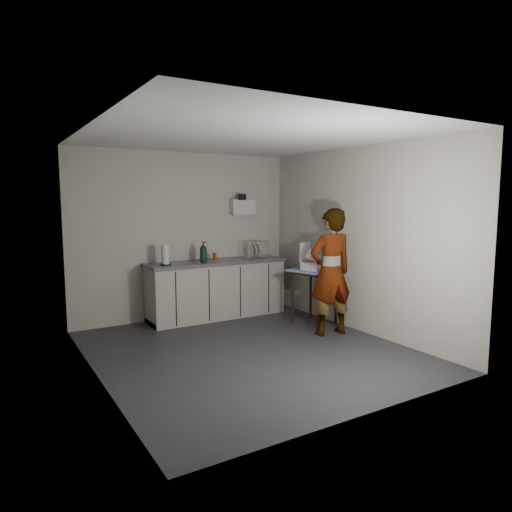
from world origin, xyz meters
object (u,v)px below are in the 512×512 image
dark_bottle (202,254)px  bakery_box (313,264)px  dish_rack (254,253)px  kitchen_counter (217,291)px  soap_bottle (203,252)px  soda_can (215,257)px  standing_man (331,272)px  side_table (315,276)px  paper_towel (165,255)px

dark_bottle → bakery_box: (1.27, -1.14, -0.11)m
dish_rack → bakery_box: size_ratio=0.98×
kitchen_counter → soap_bottle: soap_bottle is taller
soda_can → bakery_box: (1.04, -1.18, -0.05)m
kitchen_counter → standing_man: standing_man is taller
side_table → dish_rack: dish_rack is taller
side_table → bakery_box: bearing=-177.9°
standing_man → bakery_box: 0.55m
kitchen_counter → paper_towel: bearing=-176.4°
dish_rack → bakery_box: bakery_box is taller
dish_rack → paper_towel: bearing=-176.1°
kitchen_counter → soap_bottle: 0.69m
side_table → soda_can: 1.62m
dark_bottle → bakery_box: 1.71m
paper_towel → dish_rack: 1.60m
kitchen_counter → bakery_box: 1.61m
kitchen_counter → dish_rack: 0.91m
standing_man → dark_bottle: 2.05m
kitchen_counter → side_table: kitchen_counter is taller
soda_can → dark_bottle: 0.24m
standing_man → soda_can: size_ratio=15.21×
standing_man → paper_towel: standing_man is taller
soap_bottle → dish_rack: soap_bottle is taller
kitchen_counter → dish_rack: (0.73, 0.06, 0.55)m
soap_bottle → soda_can: 0.29m
soda_can → bakery_box: bakery_box is taller
side_table → soap_bottle: size_ratio=2.61×
soap_bottle → bakery_box: size_ratio=0.78×
soap_bottle → dark_bottle: (0.01, 0.07, -0.04)m
dark_bottle → dish_rack: (0.97, 0.04, -0.05)m
soda_can → paper_towel: paper_towel is taller
soap_bottle → dish_rack: (0.98, 0.12, -0.10)m
kitchen_counter → soda_can: (-0.01, 0.05, 0.54)m
kitchen_counter → side_table: size_ratio=2.70×
dark_bottle → kitchen_counter: bearing=-3.0°
paper_towel → bakery_box: size_ratio=0.74×
soda_can → dark_bottle: size_ratio=0.50×
kitchen_counter → dark_bottle: bearing=177.0°
soap_bottle → dark_bottle: 0.09m
kitchen_counter → bakery_box: (1.03, -1.13, 0.49)m
standing_man → soap_bottle: 2.00m
soda_can → paper_towel: 0.87m
soda_can → dish_rack: dish_rack is taller
dish_rack → bakery_box: bearing=-75.7°
kitchen_counter → paper_towel: (-0.86, -0.05, 0.63)m
soap_bottle → bakery_box: 1.68m
soda_can → soap_bottle: bearing=-155.3°
dish_rack → bakery_box: 1.23m
soda_can → paper_towel: size_ratio=0.38×
kitchen_counter → soap_bottle: (-0.25, -0.06, 0.64)m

